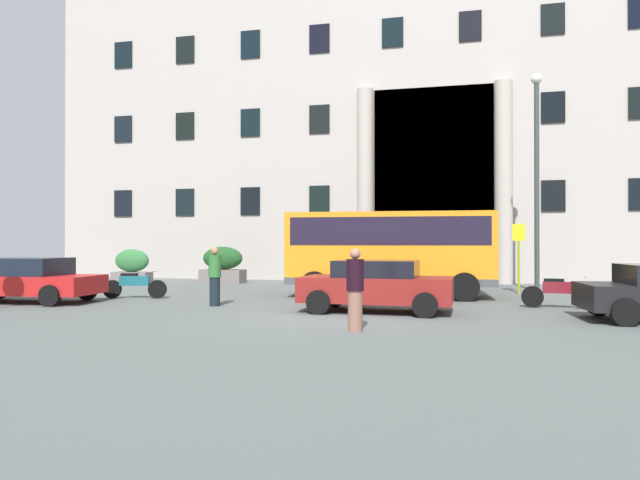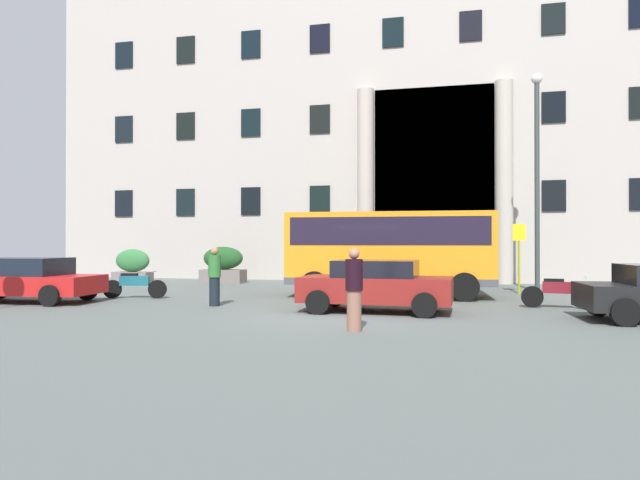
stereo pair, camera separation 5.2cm
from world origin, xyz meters
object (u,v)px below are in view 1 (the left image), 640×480
object	(u,v)px
scooter_by_planter	(385,288)
parked_hatchback_near	(376,285)
bus_stop_sign	(519,250)
orange_minibus	(390,247)
hedge_planter_far_east	(427,269)
hedge_planter_west	(132,266)
parked_sedan_second	(23,279)
pedestrian_woman_with_bag	(215,276)
motorcycle_far_end	(559,292)
lamppost_plaza_centre	(537,166)
hedge_planter_east	(223,265)
pedestrian_child_trailing	(355,289)
motorcycle_near_kerb	(133,284)

from	to	relation	value
scooter_by_planter	parked_hatchback_near	bearing A→B (deg)	-103.03
parked_hatchback_near	scooter_by_planter	distance (m)	2.10
bus_stop_sign	scooter_by_planter	xyz separation A→B (m)	(-4.32, -4.45, -1.10)
orange_minibus	hedge_planter_far_east	distance (m)	4.93
hedge_planter_west	scooter_by_planter	bearing A→B (deg)	-28.62
parked_sedan_second	pedestrian_woman_with_bag	world-z (taller)	pedestrian_woman_with_bag
scooter_by_planter	hedge_planter_far_east	bearing A→B (deg)	68.53
bus_stop_sign	motorcycle_far_end	xyz separation A→B (m)	(0.55, -4.60, -1.09)
hedge_planter_far_east	parked_sedan_second	bearing A→B (deg)	-142.39
motorcycle_far_end	lamppost_plaza_centre	size ratio (longest dim) A/B	0.26
scooter_by_planter	orange_minibus	bearing A→B (deg)	78.60
orange_minibus	parked_hatchback_near	world-z (taller)	orange_minibus
hedge_planter_east	hedge_planter_west	xyz separation A→B (m)	(-4.37, -0.41, -0.06)
pedestrian_child_trailing	hedge_planter_far_east	bearing A→B (deg)	43.19
pedestrian_woman_with_bag	pedestrian_child_trailing	xyz separation A→B (m)	(4.71, -3.71, 0.01)
orange_minibus	pedestrian_child_trailing	size ratio (longest dim) A/B	4.06
orange_minibus	hedge_planter_west	xyz separation A→B (m)	(-12.54, 4.61, -0.94)
orange_minibus	lamppost_plaza_centre	bearing A→B (deg)	27.14
orange_minibus	parked_sedan_second	world-z (taller)	orange_minibus
hedge_planter_west	lamppost_plaza_centre	size ratio (longest dim) A/B	0.22
pedestrian_woman_with_bag	scooter_by_planter	bearing A→B (deg)	15.32
pedestrian_child_trailing	motorcycle_near_kerb	bearing A→B (deg)	105.25
motorcycle_far_end	motorcycle_near_kerb	world-z (taller)	same
pedestrian_woman_with_bag	lamppost_plaza_centre	world-z (taller)	lamppost_plaza_centre
scooter_by_planter	lamppost_plaza_centre	xyz separation A→B (m)	(5.05, 5.29, 4.24)
hedge_planter_west	scooter_by_planter	size ratio (longest dim) A/B	0.89
hedge_planter_east	bus_stop_sign	bearing A→B (deg)	-12.76
scooter_by_planter	lamppost_plaza_centre	bearing A→B (deg)	32.89
bus_stop_sign	motorcycle_near_kerb	size ratio (longest dim) A/B	1.21
scooter_by_planter	hedge_planter_west	bearing A→B (deg)	137.94
parked_hatchback_near	pedestrian_woman_with_bag	bearing A→B (deg)	177.97
parked_sedan_second	motorcycle_far_end	size ratio (longest dim) A/B	2.26
hedge_planter_west	parked_sedan_second	world-z (taller)	hedge_planter_west
bus_stop_sign	hedge_planter_east	xyz separation A→B (m)	(-12.57, 2.84, -0.76)
motorcycle_far_end	pedestrian_child_trailing	distance (m)	7.21
orange_minibus	lamppost_plaza_centre	distance (m)	6.67
pedestrian_woman_with_bag	hedge_planter_far_east	bearing A→B (deg)	51.87
hedge_planter_far_east	pedestrian_child_trailing	bearing A→B (deg)	-94.50
hedge_planter_west	parked_sedan_second	distance (m)	9.18
orange_minibus	hedge_planter_east	distance (m)	9.63
hedge_planter_far_east	hedge_planter_east	xyz separation A→B (m)	(-9.24, 0.30, 0.06)
motorcycle_near_kerb	pedestrian_child_trailing	size ratio (longest dim) A/B	1.21
parked_hatchback_near	pedestrian_child_trailing	size ratio (longest dim) A/B	2.34
pedestrian_child_trailing	parked_sedan_second	bearing A→B (deg)	120.58
parked_sedan_second	scooter_by_planter	xyz separation A→B (m)	(10.85, 2.12, -0.24)
parked_hatchback_near	motorcycle_near_kerb	xyz separation A→B (m)	(-8.25, 1.87, -0.25)
hedge_planter_east	lamppost_plaza_centre	xyz separation A→B (m)	(13.30, -2.00, 3.90)
hedge_planter_east	scooter_by_planter	bearing A→B (deg)	-41.48
bus_stop_sign	parked_hatchback_near	size ratio (longest dim) A/B	0.63
motorcycle_far_end	pedestrian_child_trailing	xyz separation A→B (m)	(-4.86, -5.31, 0.40)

